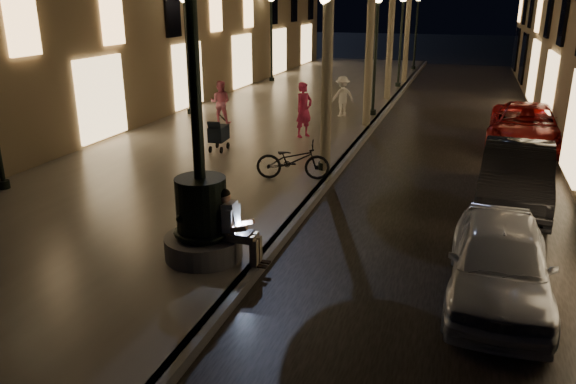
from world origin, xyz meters
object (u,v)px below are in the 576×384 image
at_px(lamp_curb_d, 417,21).
at_px(pedestrian_red, 304,110).
at_px(lamp_curb_b, 376,37).
at_px(lamp_curb_a, 326,56).
at_px(car_second, 516,176).
at_px(fountain_lamppost, 201,204).
at_px(stroller, 219,134).
at_px(car_third, 526,127).
at_px(lamp_left_c, 271,25).
at_px(car_front, 500,261).
at_px(pedestrian_pink, 220,102).
at_px(pedestrian_white, 342,96).
at_px(lamp_left_b, 186,36).
at_px(seated_man_laptop, 234,224).
at_px(bicycle, 293,160).
at_px(lamp_curb_c, 402,27).

distance_m(lamp_curb_d, pedestrian_red, 20.64).
bearing_deg(lamp_curb_b, pedestrian_red, -109.52).
distance_m(lamp_curb_a, car_second, 5.52).
bearing_deg(fountain_lamppost, lamp_curb_d, 88.66).
xyz_separation_m(stroller, car_third, (9.05, 4.13, -0.04)).
height_order(lamp_left_c, car_front, lamp_left_c).
xyz_separation_m(pedestrian_pink, pedestrian_white, (4.02, 2.70, -0.01)).
distance_m(lamp_left_b, car_third, 12.89).
distance_m(lamp_left_b, lamp_left_c, 10.00).
distance_m(seated_man_laptop, pedestrian_pink, 11.77).
xyz_separation_m(lamp_curb_a, lamp_left_b, (-7.10, 6.00, 0.00)).
relative_size(lamp_curb_d, pedestrian_white, 3.06).
height_order(seated_man_laptop, pedestrian_red, pedestrian_red).
height_order(lamp_curb_a, pedestrian_pink, lamp_curb_a).
xyz_separation_m(lamp_left_c, car_second, (11.95, -16.83, -2.51)).
height_order(fountain_lamppost, car_third, fountain_lamppost).
distance_m(lamp_curb_b, car_third, 6.73).
xyz_separation_m(lamp_curb_b, lamp_left_b, (-7.10, -2.00, 0.00)).
height_order(car_third, bicycle, car_third).
bearing_deg(lamp_left_b, pedestrian_pink, -34.74).
xyz_separation_m(pedestrian_pink, bicycle, (4.59, -5.71, -0.30)).
height_order(lamp_curb_b, lamp_left_c, same).
bearing_deg(car_third, bicycle, -130.74).
bearing_deg(lamp_left_c, seated_man_laptop, -72.32).
height_order(lamp_left_c, pedestrian_red, lamp_left_c).
height_order(fountain_lamppost, seated_man_laptop, fountain_lamppost).
xyz_separation_m(lamp_left_b, car_third, (12.60, -0.92, -2.54)).
distance_m(car_third, bicycle, 8.62).
relative_size(lamp_curb_b, stroller, 4.48).
bearing_deg(stroller, lamp_left_c, 99.49).
xyz_separation_m(car_front, car_third, (1.16, 10.67, 0.03)).
height_order(car_front, car_second, car_second).
bearing_deg(lamp_curb_a, pedestrian_white, 98.64).
height_order(car_front, bicycle, car_front).
xyz_separation_m(lamp_curb_c, lamp_left_c, (-7.10, 0.00, 0.00)).
distance_m(pedestrian_red, pedestrian_white, 3.84).
bearing_deg(fountain_lamppost, stroller, 112.28).
height_order(pedestrian_white, bicycle, pedestrian_white).
height_order(lamp_curb_d, lamp_left_b, same).
height_order(fountain_lamppost, lamp_left_c, fountain_lamppost).
distance_m(stroller, bicycle, 3.62).
distance_m(fountain_lamppost, seated_man_laptop, 0.68).
bearing_deg(bicycle, lamp_curb_a, -40.54).
xyz_separation_m(lamp_curb_d, car_front, (4.34, -29.60, -2.57)).
relative_size(seated_man_laptop, car_front, 0.34).
relative_size(seated_man_laptop, pedestrian_white, 0.86).
bearing_deg(lamp_left_b, lamp_curb_b, 15.73).
distance_m(car_second, pedestrian_white, 10.11).
bearing_deg(lamp_left_c, bicycle, -68.98).
relative_size(car_third, bicycle, 2.65).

